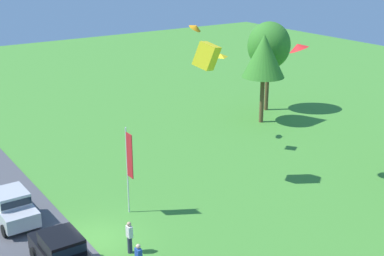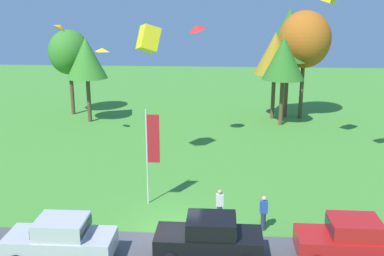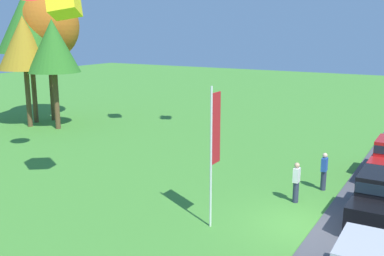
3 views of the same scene
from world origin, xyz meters
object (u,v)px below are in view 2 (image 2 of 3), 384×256
object	(u,v)px
tree_lone_near	(69,53)
tree_right_of_center	(284,59)
kite_delta_low_drifter	(197,28)
kite_box_topmost	(148,39)
kite_diamond_near_flag	(102,50)
kite_delta_high_left	(60,27)
car_sedan_by_flagpole	(352,238)
tree_center_back	(289,35)
tree_far_left	(305,40)
car_sedan_far_end	(61,238)
person_watching_sky	(220,206)
car_sedan_mid_row	(209,236)
tree_left_of_center	(275,54)
person_beside_suv	(264,213)
tree_far_right	(86,58)
flag_banner	(151,145)

from	to	relation	value
tree_lone_near	tree_right_of_center	xyz separation A→B (m)	(19.75, -2.75, -0.12)
tree_right_of_center	kite_delta_low_drifter	world-z (taller)	kite_delta_low_drifter
kite_box_topmost	tree_lone_near	bearing A→B (deg)	125.43
tree_lone_near	tree_right_of_center	bearing A→B (deg)	-7.92
kite_diamond_near_flag	kite_delta_high_left	bearing A→B (deg)	-178.52
car_sedan_by_flagpole	tree_right_of_center	bearing A→B (deg)	90.63
kite_delta_low_drifter	tree_right_of_center	bearing A→B (deg)	42.23
tree_right_of_center	kite_delta_high_left	xyz separation A→B (m)	(-16.82, -7.22, 2.94)
kite_delta_high_left	kite_box_topmost	bearing A→B (deg)	-29.91
tree_right_of_center	tree_lone_near	bearing A→B (deg)	172.08
tree_center_back	tree_far_left	size ratio (longest dim) A/B	1.02
car_sedan_far_end	person_watching_sky	bearing A→B (deg)	31.15
kite_diamond_near_flag	kite_delta_high_left	size ratio (longest dim) A/B	0.88
car_sedan_mid_row	tree_center_back	world-z (taller)	tree_center_back
car_sedan_far_end	kite_diamond_near_flag	bearing A→B (deg)	98.06
car_sedan_far_end	tree_left_of_center	xyz separation A→B (m)	(11.11, 25.43, 5.01)
tree_far_left	car_sedan_by_flagpole	bearing A→B (deg)	-94.34
car_sedan_mid_row	tree_left_of_center	xyz separation A→B (m)	(5.06, 24.87, 5.01)
person_beside_suv	tree_center_back	size ratio (longest dim) A/B	0.17
car_sedan_far_end	tree_lone_near	distance (m)	27.52
tree_left_of_center	tree_center_back	bearing A→B (deg)	33.13
tree_far_right	tree_left_of_center	distance (m)	16.94
tree_center_back	tree_far_right	bearing A→B (deg)	-169.83
car_sedan_by_flagpole	kite_delta_high_left	bearing A→B (deg)	138.61
tree_right_of_center	kite_delta_high_left	bearing A→B (deg)	-156.76
tree_left_of_center	tree_far_left	xyz separation A→B (m)	(2.63, 0.37, 1.24)
car_sedan_far_end	tree_center_back	distance (m)	29.80
tree_center_back	person_beside_suv	bearing A→B (deg)	-99.68
tree_left_of_center	kite_delta_high_left	bearing A→B (deg)	-149.60
person_watching_sky	tree_far_left	world-z (taller)	tree_far_left
tree_far_right	kite_diamond_near_flag	distance (m)	8.01
tree_far_right	tree_far_left	world-z (taller)	tree_far_left
person_beside_suv	person_watching_sky	size ratio (longest dim) A/B	1.00
tree_center_back	flag_banner	distance (m)	22.99
tree_far_right	car_sedan_far_end	bearing A→B (deg)	-76.18
tree_far_left	person_beside_suv	bearing A→B (deg)	-103.15
tree_lone_near	car_sedan_far_end	bearing A→B (deg)	-72.47
person_watching_sky	tree_far_left	distance (m)	23.98
kite_diamond_near_flag	kite_delta_low_drifter	distance (m)	6.96
car_sedan_mid_row	kite_diamond_near_flag	distance (m)	18.51
person_beside_suv	tree_left_of_center	size ratio (longest dim) A/B	0.21
person_beside_suv	kite_box_topmost	size ratio (longest dim) A/B	1.16
car_sedan_far_end	tree_lone_near	size ratio (longest dim) A/B	0.54
car_sedan_far_end	car_sedan_mid_row	size ratio (longest dim) A/B	1.00
car_sedan_by_flagpole	kite_diamond_near_flag	distance (m)	21.56
car_sedan_mid_row	tree_far_right	world-z (taller)	tree_far_right
car_sedan_mid_row	flag_banner	world-z (taller)	flag_banner
car_sedan_mid_row	person_beside_suv	distance (m)	3.65
person_watching_sky	kite_delta_low_drifter	xyz separation A→B (m)	(-1.93, 12.74, 7.84)
car_sedan_mid_row	tree_right_of_center	bearing A→B (deg)	76.14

